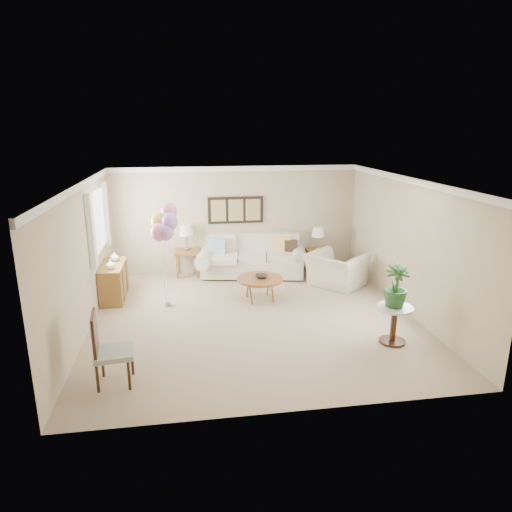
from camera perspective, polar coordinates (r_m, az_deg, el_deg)
The scene contains 18 objects.
ground_plane at distance 8.75m, azimuth -0.24°, elevation -7.74°, with size 6.00×6.00×0.00m, color tan.
room_shell at distance 8.30m, azimuth -1.09°, elevation 2.81°, with size 6.04×6.04×2.60m.
wall_art_triptych at distance 11.13m, azimuth -2.55°, elevation 5.76°, with size 1.35×0.06×0.65m.
sofa at distance 11.10m, azimuth -0.49°, elevation -0.42°, with size 2.82×1.40×0.98m.
end_table_left at distance 11.10m, azimuth -8.60°, elevation 0.25°, with size 0.60×0.54×0.65m.
end_table_right at distance 11.45m, azimuth 7.68°, elevation 0.37°, with size 0.51×0.47×0.56m.
lamp_left at distance 10.97m, azimuth -8.72°, elevation 3.10°, with size 0.34×0.34×0.60m.
lamp_right at distance 11.32m, azimuth 7.77°, elevation 2.91°, with size 0.32×0.32×0.56m.
coffee_table at distance 9.46m, azimuth 0.49°, elevation -2.98°, with size 0.95×0.95×0.48m.
decor_bowl at distance 9.44m, azimuth 0.70°, elevation -2.57°, with size 0.27×0.27×0.07m, color #28241F.
armchair at distance 10.49m, azimuth 9.96°, elevation -1.71°, with size 1.15×1.01×0.75m, color beige.
side_table at distance 7.96m, azimuth 16.91°, elevation -7.13°, with size 0.60×0.60×0.65m.
potted_plant at distance 7.79m, azimuth 17.11°, elevation -3.61°, with size 0.40×0.40×0.71m, color #1C471E.
accent_chair at distance 6.76m, azimuth -18.07°, elevation -10.84°, with size 0.58×0.58×1.07m.
credenza at distance 10.05m, azimuth -17.35°, elevation -3.04°, with size 0.46×1.20×0.74m.
vase_white at distance 9.63m, azimuth -17.70°, elevation -0.98°, with size 0.18×0.18×0.19m, color white.
vase_sage at distance 10.16m, azimuth -17.26°, elevation -0.07°, with size 0.19×0.19×0.20m, color beige.
balloon_cluster at distance 8.94m, azimuth -11.37°, elevation 3.90°, with size 0.52×0.52×2.11m.
Camera 1 is at (-1.20, -7.92, 3.51)m, focal length 32.00 mm.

